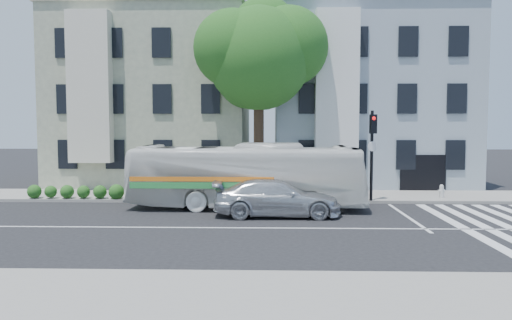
{
  "coord_description": "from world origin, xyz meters",
  "views": [
    {
      "loc": [
        0.61,
        -18.76,
        3.97
      ],
      "look_at": [
        0.01,
        2.83,
        2.4
      ],
      "focal_mm": 35.0,
      "sensor_mm": 36.0,
      "label": 1
    }
  ],
  "objects_px": {
    "bus": "(246,176)",
    "traffic_signal": "(372,144)",
    "sedan": "(277,198)",
    "fire_hydrant": "(442,191)"
  },
  "relations": [
    {
      "from": "bus",
      "to": "sedan",
      "type": "xyz_separation_m",
      "value": [
        1.41,
        -1.86,
        -0.75
      ]
    },
    {
      "from": "fire_hydrant",
      "to": "bus",
      "type": "bearing_deg",
      "value": -164.53
    },
    {
      "from": "bus",
      "to": "traffic_signal",
      "type": "relative_size",
      "value": 2.38
    },
    {
      "from": "sedan",
      "to": "traffic_signal",
      "type": "bearing_deg",
      "value": -54.57
    },
    {
      "from": "bus",
      "to": "traffic_signal",
      "type": "bearing_deg",
      "value": -71.62
    },
    {
      "from": "sedan",
      "to": "fire_hydrant",
      "type": "relative_size",
      "value": 7.92
    },
    {
      "from": "traffic_signal",
      "to": "sedan",
      "type": "bearing_deg",
      "value": -160.21
    },
    {
      "from": "sedan",
      "to": "bus",
      "type": "bearing_deg",
      "value": 36.38
    },
    {
      "from": "traffic_signal",
      "to": "bus",
      "type": "bearing_deg",
      "value": 178.29
    },
    {
      "from": "sedan",
      "to": "traffic_signal",
      "type": "distance_m",
      "value": 6.27
    }
  ]
}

